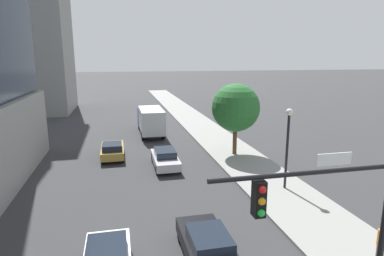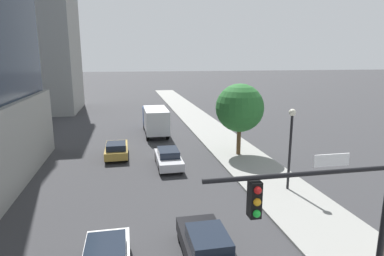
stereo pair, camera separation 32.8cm
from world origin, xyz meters
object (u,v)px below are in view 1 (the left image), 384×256
Objects in this scene: car_gold at (112,150)px; box_truck at (151,119)px; traffic_light_pole at (331,209)px; car_black at (207,244)px; pedestrian_orange_shirt at (381,244)px; street_lamp at (288,136)px; street_tree at (236,108)px; car_silver at (165,158)px; construction_building at (20,3)px.

car_gold is 0.58× the size of box_truck.
traffic_light_pole is 0.76× the size of box_truck.
pedestrian_orange_shirt reaches higher than car_black.
traffic_light_pole is at bearing -71.39° from car_gold.
car_black reaches higher than car_gold.
street_lamp reaches higher than car_black.
box_truck is at bearing 104.69° from pedestrian_orange_shirt.
box_truck is at bearing 123.94° from street_tree.
street_tree is at bearing 78.36° from traffic_light_pole.
car_silver is at bearing 99.06° from traffic_light_pole.
construction_building is 8.16× the size of car_silver.
street_lamp reaches higher than box_truck.
street_lamp is 8.00m from street_tree.
pedestrian_orange_shirt is at bearing -17.27° from car_black.
construction_building is at bearing 114.85° from car_gold.
street_lamp is 2.93× the size of pedestrian_orange_shirt.
street_lamp is at bearing 88.51° from pedestrian_orange_shirt.
construction_building is 8.31× the size of car_gold.
street_lamp is 0.85× the size of street_tree.
traffic_light_pole is at bearing -57.83° from car_black.
construction_building is 6.32× the size of traffic_light_pole.
car_gold is (12.91, -27.88, -15.60)m from construction_building.
street_tree is at bearing -56.06° from box_truck.
traffic_light_pole is at bearing -67.68° from construction_building.
car_gold is at bearing 140.27° from car_silver.
construction_building reaches higher than car_gold.
car_silver is 12.31m from car_black.
construction_building is 6.03× the size of street_tree.
street_tree reaches higher than car_black.
traffic_light_pole reaches higher than car_gold.
street_tree is at bearing 91.18° from pedestrian_orange_shirt.
construction_building reaches higher than pedestrian_orange_shirt.
construction_building is 34.46m from car_gold.
box_truck reaches higher than car_silver.
car_gold is at bearing 138.88° from street_lamp.
construction_building is at bearing 112.32° from traffic_light_pole.
street_tree is at bearing 15.23° from car_silver.
car_silver is 1.02× the size of car_gold.
street_lamp is at bearing -68.34° from box_truck.
traffic_light_pole is 11.14m from street_lamp.
car_gold is (-6.68, 19.86, -3.37)m from traffic_light_pole.
car_silver is at bearing -61.50° from construction_building.
street_tree is 1.38× the size of car_gold.
car_black is (-6.38, -14.04, -3.50)m from street_tree.
traffic_light_pole is 17.03m from car_silver.
pedestrian_orange_shirt reaches higher than car_gold.
pedestrian_orange_shirt is (6.71, -14.39, 0.34)m from car_silver.
car_gold is 20.78m from pedestrian_orange_shirt.
car_silver is (-6.38, -1.74, -3.51)m from street_tree.
traffic_light_pole reaches higher than car_black.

